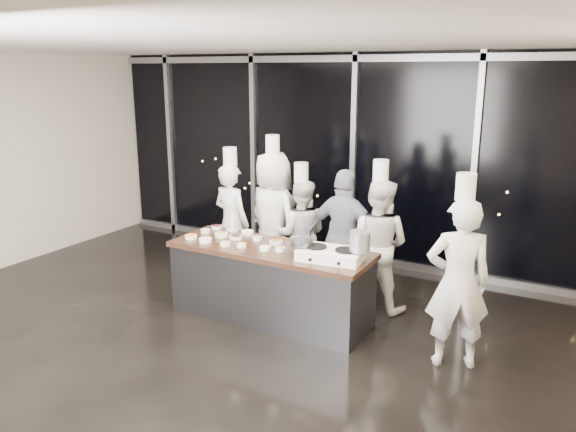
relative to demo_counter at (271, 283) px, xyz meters
name	(u,v)px	position (x,y,z in m)	size (l,w,h in m)	color
ground	(229,348)	(0.00, -0.90, -0.45)	(9.00, 9.00, 0.00)	black
room_shell	(238,143)	(0.18, -0.90, 1.79)	(9.02, 7.02, 3.21)	beige
window_wall	(354,160)	(0.00, 2.53, 1.14)	(8.90, 0.11, 3.20)	black
demo_counter	(271,283)	(0.00, 0.00, 0.00)	(2.46, 0.86, 0.90)	#3D3D43
stove	(331,254)	(0.81, -0.06, 0.51)	(0.74, 0.51, 0.14)	white
frying_pan	(300,242)	(0.46, -0.10, 0.61)	(0.50, 0.31, 0.05)	slate
stock_pot	(360,241)	(1.13, -0.02, 0.70)	(0.22, 0.22, 0.22)	#B4B4B6
prep_bowls	(234,237)	(-0.57, 0.07, 0.47)	(1.35, 0.73, 0.05)	white
squeeze_bottle	(233,223)	(-0.77, 0.34, 0.56)	(0.07, 0.07, 0.25)	white
chef_far_left	(232,221)	(-1.15, 0.87, 0.41)	(0.69, 0.52, 1.91)	silver
chef_left	(273,218)	(-0.59, 1.06, 0.49)	(1.07, 0.89, 2.09)	silver
chef_center	(301,233)	(-0.16, 1.09, 0.32)	(0.89, 0.79, 1.75)	silver
guest	(345,237)	(0.57, 0.89, 0.42)	(1.04, 0.47, 1.75)	#141E38
chef_right	(378,244)	(1.01, 0.91, 0.39)	(0.84, 0.68, 1.90)	silver
chef_side	(458,282)	(2.20, -0.05, 0.45)	(0.76, 0.65, 1.99)	silver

